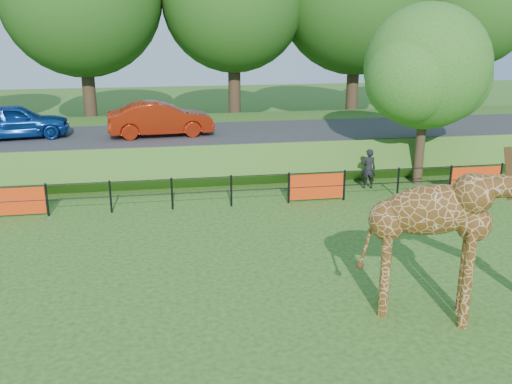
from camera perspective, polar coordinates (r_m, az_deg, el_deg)
ground at (r=12.30m, az=2.43°, el=-13.05°), size 90.00×90.00×0.00m
giraffe at (r=12.52m, az=21.20°, el=-5.16°), size 4.63×2.77×3.36m
perimeter_fence at (r=19.37m, az=-2.49°, el=0.13°), size 28.07×0.10×1.10m
embankment at (r=26.58m, az=-4.56°, el=4.94°), size 40.00×9.00×1.30m
road at (r=24.97m, az=-4.27°, el=5.83°), size 40.00×5.00×0.12m
car_blue at (r=25.51m, az=-22.95°, el=6.55°), size 4.42×2.33×1.43m
car_red at (r=24.38m, az=-9.53°, el=7.22°), size 4.45×1.87×1.43m
visitor at (r=21.81m, az=11.17°, el=2.30°), size 0.60×0.43×1.51m
tree_east at (r=22.42m, az=16.86°, el=11.45°), size 5.40×4.71×6.76m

